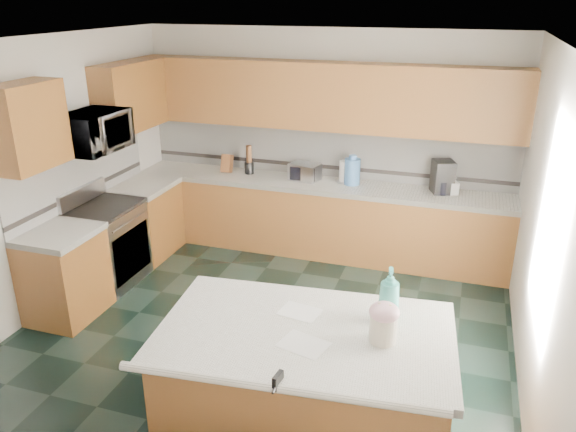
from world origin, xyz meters
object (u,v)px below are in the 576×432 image
(soap_bottle_island, at_px, (389,294))
(knife_block, at_px, (227,163))
(treat_jar, at_px, (383,328))
(coffee_maker, at_px, (443,177))
(toaster_oven, at_px, (305,172))
(island_top, at_px, (305,334))
(island_base, at_px, (305,389))

(soap_bottle_island, bearing_deg, knife_block, 121.99)
(treat_jar, distance_m, coffee_maker, 3.19)
(treat_jar, height_order, soap_bottle_island, soap_bottle_island)
(treat_jar, bearing_deg, soap_bottle_island, 112.63)
(soap_bottle_island, height_order, knife_block, soap_bottle_island)
(soap_bottle_island, relative_size, knife_block, 1.73)
(coffee_maker, bearing_deg, toaster_oven, 160.27)
(soap_bottle_island, bearing_deg, island_top, -157.29)
(soap_bottle_island, xyz_separation_m, coffee_maker, (0.18, 2.91, -0.01))
(island_base, xyz_separation_m, knife_block, (-1.98, 3.19, 0.60))
(knife_block, relative_size, toaster_oven, 0.65)
(treat_jar, distance_m, toaster_oven, 3.48)
(island_base, height_order, toaster_oven, toaster_oven)
(coffee_maker, bearing_deg, knife_block, 159.86)
(toaster_oven, relative_size, coffee_maker, 0.94)
(treat_jar, bearing_deg, knife_block, 149.46)
(island_base, distance_m, knife_block, 3.81)
(island_base, height_order, treat_jar, treat_jar)
(knife_block, relative_size, coffee_maker, 0.61)
(treat_jar, relative_size, toaster_oven, 0.53)
(knife_block, height_order, toaster_oven, knife_block)
(island_top, xyz_separation_m, soap_bottle_island, (0.51, 0.31, 0.23))
(treat_jar, xyz_separation_m, knife_block, (-2.50, 3.16, 0.02))
(island_base, distance_m, treat_jar, 0.78)
(toaster_oven, height_order, coffee_maker, coffee_maker)
(island_base, bearing_deg, island_top, 0.00)
(island_base, bearing_deg, soap_bottle_island, 26.09)
(island_top, distance_m, treat_jar, 0.53)
(island_top, height_order, soap_bottle_island, soap_bottle_island)
(island_base, bearing_deg, toaster_oven, 100.93)
(knife_block, distance_m, toaster_oven, 1.04)
(island_base, xyz_separation_m, toaster_oven, (-0.94, 3.19, 0.59))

